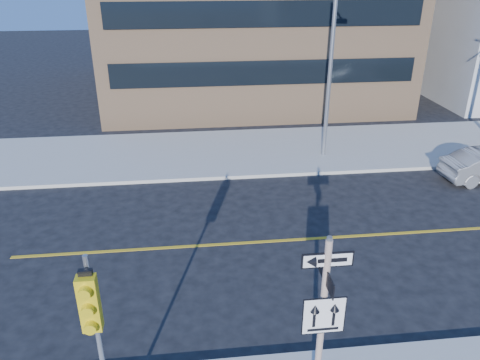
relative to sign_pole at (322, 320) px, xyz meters
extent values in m
plane|color=black|center=(0.00, 2.51, -2.44)|extent=(120.00, 120.00, 0.00)
cylinder|color=silver|center=(0.00, 0.01, -0.29)|extent=(0.13, 0.13, 4.00)
cylinder|color=gray|center=(0.00, 0.01, 1.74)|extent=(0.10, 0.10, 0.06)
cube|color=black|center=(0.00, 0.01, 1.31)|extent=(0.92, 0.03, 0.30)
cube|color=black|center=(0.00, 0.01, 0.96)|extent=(0.03, 0.92, 0.30)
cube|color=white|center=(0.00, -0.07, 0.16)|extent=(0.80, 0.03, 0.80)
cylinder|color=gray|center=(-4.00, 0.01, -0.29)|extent=(0.09, 0.09, 4.00)
cube|color=gold|center=(-4.00, -0.19, 0.91)|extent=(0.32, 0.22, 1.05)
sphere|color=#8C0705|center=(-4.00, -0.31, 1.26)|extent=(0.17, 0.17, 0.17)
sphere|color=black|center=(-4.00, -0.31, 0.91)|extent=(0.17, 0.17, 0.17)
sphere|color=black|center=(-4.00, -0.31, 0.56)|extent=(0.17, 0.17, 0.17)
cylinder|color=gray|center=(4.00, 13.51, 1.71)|extent=(0.18, 0.18, 8.00)
camera|label=1|loc=(-2.25, -6.46, 5.94)|focal=35.00mm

